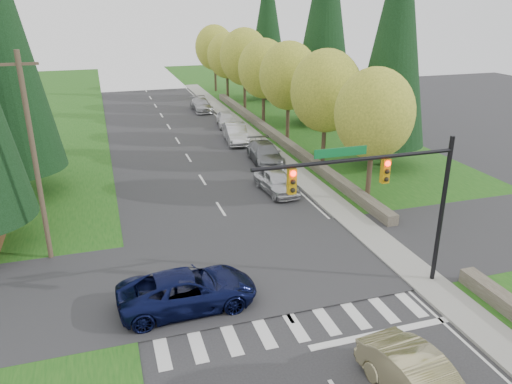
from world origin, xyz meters
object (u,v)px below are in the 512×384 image
parked_car_c (236,133)px  parked_car_d (226,119)px  suv_navy (188,290)px  parked_car_b (265,153)px  sedan_champagne (422,384)px  parked_car_e (201,105)px  parked_car_a (276,181)px

parked_car_c → parked_car_d: bearing=89.1°
suv_navy → parked_car_b: 19.89m
sedan_champagne → parked_car_c: size_ratio=0.97×
parked_car_d → parked_car_e: size_ratio=0.90×
parked_car_a → parked_car_e: 26.66m
sedan_champagne → parked_car_e: (2.42, 45.58, -0.09)m
sedan_champagne → suv_navy: bearing=121.3°
sedan_champagne → parked_car_d: sedan_champagne is taller
parked_car_a → parked_car_b: bearing=73.1°
parked_car_e → parked_car_c: bearing=-88.5°
sedan_champagne → suv_navy: sedan_champagne is taller
suv_navy → parked_car_b: suv_navy is taller
suv_navy → parked_car_a: suv_navy is taller
suv_navy → parked_car_e: bearing=-14.3°
sedan_champagne → parked_car_b: 25.35m
suv_navy → parked_car_a: (7.95, 11.37, -0.03)m
parked_car_a → parked_car_c: parked_car_c is taller
suv_navy → parked_car_d: suv_navy is taller
sedan_champagne → parked_car_a: sedan_champagne is taller
parked_car_a → parked_car_d: bearing=80.8°
parked_car_c → parked_car_d: size_ratio=1.14×
suv_navy → parked_car_e: suv_navy is taller
suv_navy → parked_car_c: bearing=-21.6°
parked_car_b → parked_car_d: 12.59m
parked_car_b → parked_car_c: size_ratio=1.06×
parked_car_a → sedan_champagne: bearing=-100.8°
parked_car_c → parked_car_e: 14.00m
suv_navy → parked_car_b: bearing=-29.5°
sedan_champagne → parked_car_b: (3.26, 25.14, -0.03)m
suv_navy → sedan_champagne: bearing=-143.2°
sedan_champagne → parked_car_a: size_ratio=1.08×
parked_car_b → parked_car_e: size_ratio=1.09×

